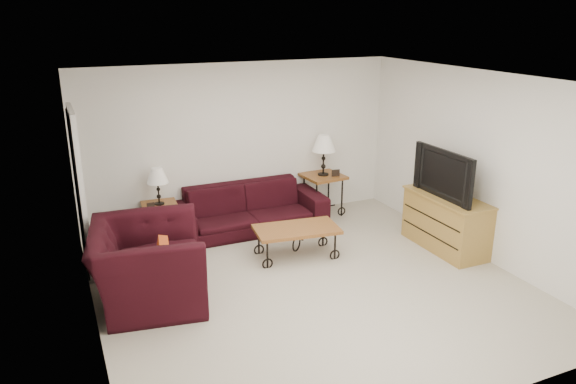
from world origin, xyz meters
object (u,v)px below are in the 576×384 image
object	(u,v)px
lamp_right	(324,155)
coffee_table	(296,242)
armchair	(148,264)
television	(449,173)
sofa	(248,208)
side_table_right	(323,194)
backpack	(321,209)
tv_stand	(446,222)
lamp_left	(158,186)
side_table_left	(161,222)

from	to	relation	value
lamp_right	coffee_table	distance (m)	1.92
armchair	television	xyz separation A→B (m)	(4.08, -0.20, 0.66)
sofa	armchair	world-z (taller)	armchair
side_table_right	television	world-z (taller)	television
sofa	backpack	size ratio (longest dim) A/B	6.34
coffee_table	tv_stand	xyz separation A→B (m)	(2.04, -0.60, 0.18)
armchair	television	world-z (taller)	television
side_table_right	armchair	distance (m)	3.63
tv_stand	television	world-z (taller)	television
lamp_left	tv_stand	size ratio (longest dim) A/B	0.42
coffee_table	television	bearing A→B (deg)	-16.41
lamp_left	television	bearing A→B (deg)	-28.57
coffee_table	armchair	distance (m)	2.11
coffee_table	television	xyz separation A→B (m)	(2.02, -0.60, 0.90)
lamp_left	backpack	world-z (taller)	lamp_left
side_table_right	armchair	xyz separation A→B (m)	(-3.17, -1.75, 0.12)
side_table_left	sofa	bearing A→B (deg)	-7.87
lamp_right	armchair	size ratio (longest dim) A/B	0.48
side_table_right	television	size ratio (longest dim) A/B	0.57
armchair	tv_stand	size ratio (longest dim) A/B	1.08
tv_stand	armchair	bearing A→B (deg)	177.17
side_table_left	side_table_right	world-z (taller)	side_table_right
lamp_right	tv_stand	size ratio (longest dim) A/B	0.51
side_table_right	coffee_table	size ratio (longest dim) A/B	0.59
backpack	television	bearing A→B (deg)	-71.23
armchair	coffee_table	bearing A→B (deg)	-70.08
side_table_right	lamp_left	distance (m)	2.72
lamp_left	armchair	distance (m)	1.86
side_table_left	side_table_right	size ratio (longest dim) A/B	0.82
television	backpack	world-z (taller)	television
lamp_left	tv_stand	distance (m)	4.13
lamp_left	television	xyz separation A→B (m)	(3.59, -1.96, 0.30)
side_table_right	television	xyz separation A→B (m)	(0.91, -1.96, 0.78)
lamp_left	television	size ratio (longest dim) A/B	0.47
side_table_right	lamp_left	size ratio (longest dim) A/B	1.22
sofa	side_table_left	bearing A→B (deg)	172.13
armchair	lamp_right	bearing A→B (deg)	-51.89
lamp_left	coffee_table	bearing A→B (deg)	-40.89
sofa	television	size ratio (longest dim) A/B	2.04
backpack	armchair	bearing A→B (deg)	-168.24
coffee_table	backpack	world-z (taller)	coffee_table
coffee_table	lamp_right	bearing A→B (deg)	50.90
lamp_left	tv_stand	xyz separation A→B (m)	(3.61, -1.96, -0.43)
side_table_right	lamp_right	size ratio (longest dim) A/B	1.00
lamp_right	side_table_right	bearing A→B (deg)	0.00
armchair	tv_stand	bearing A→B (deg)	-83.68
sofa	armchair	xyz separation A→B (m)	(-1.79, -1.57, 0.11)
sofa	coffee_table	distance (m)	1.22
armchair	television	distance (m)	4.14
side_table_left	lamp_right	bearing A→B (deg)	0.00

